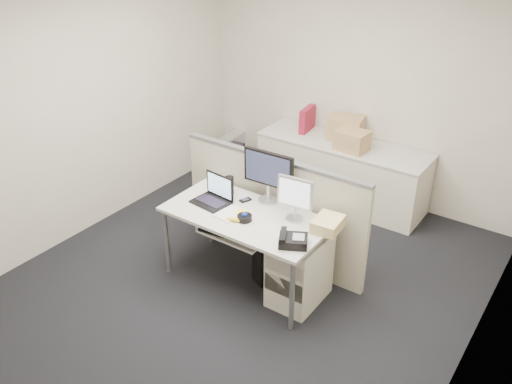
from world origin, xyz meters
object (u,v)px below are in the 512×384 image
Objects in this scene: laptop at (210,191)px; desk_phone at (293,241)px; desk at (246,221)px; monitor_main at (268,177)px.

laptop reaches higher than desk_phone.
desk is at bearing 136.67° from desk_phone.
desk_phone is (0.99, -0.15, -0.09)m from laptop.
desk_phone is at bearing -2.55° from laptop.
laptop reaches higher than desk.
laptop is 1.44× the size of desk_phone.
monitor_main is 2.16× the size of desk_phone.
monitor_main is 0.78m from desk_phone.
desk is at bearing 8.99° from laptop.
monitor_main is at bearing 111.90° from desk_phone.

